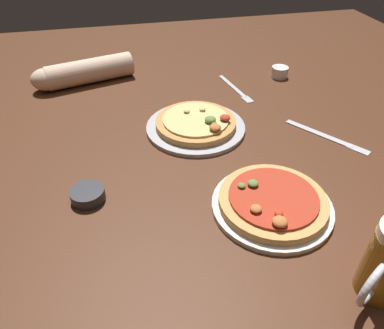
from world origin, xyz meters
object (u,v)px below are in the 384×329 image
(pizza_plate_far, at_px, (196,124))
(knife_right, at_px, (327,136))
(ramekin_butter, at_px, (88,195))
(diner_arm, at_px, (80,73))
(fork_left, at_px, (236,89))
(pizza_plate_near, at_px, (272,203))
(ramekin_sauce, at_px, (280,72))

(pizza_plate_far, distance_m, knife_right, 0.37)
(ramekin_butter, xyz_separation_m, diner_arm, (-0.02, 0.61, 0.03))
(ramekin_butter, height_order, diner_arm, diner_arm)
(pizza_plate_far, height_order, fork_left, pizza_plate_far)
(pizza_plate_near, relative_size, ramekin_butter, 3.43)
(pizza_plate_near, relative_size, diner_arm, 0.75)
(fork_left, bearing_deg, pizza_plate_far, -131.34)
(pizza_plate_near, bearing_deg, diner_arm, 119.43)
(pizza_plate_far, xyz_separation_m, ramekin_sauce, (0.38, 0.28, 0.00))
(pizza_plate_near, height_order, ramekin_butter, pizza_plate_near)
(pizza_plate_near, distance_m, pizza_plate_far, 0.36)
(ramekin_sauce, distance_m, diner_arm, 0.71)
(pizza_plate_near, relative_size, pizza_plate_far, 0.93)
(ramekin_butter, bearing_deg, pizza_plate_near, -16.84)
(pizza_plate_far, height_order, ramekin_sauce, pizza_plate_far)
(fork_left, relative_size, diner_arm, 0.63)
(pizza_plate_near, xyz_separation_m, ramekin_sauce, (0.29, 0.62, 0.00))
(pizza_plate_far, relative_size, knife_right, 1.33)
(ramekin_sauce, height_order, fork_left, ramekin_sauce)
(ramekin_butter, xyz_separation_m, fork_left, (0.49, 0.45, -0.01))
(fork_left, height_order, knife_right, same)
(pizza_plate_far, xyz_separation_m, diner_arm, (-0.32, 0.38, 0.02))
(pizza_plate_near, distance_m, ramekin_sauce, 0.69)
(diner_arm, bearing_deg, ramekin_sauce, -8.24)
(pizza_plate_near, height_order, diner_arm, diner_arm)
(ramekin_sauce, bearing_deg, pizza_plate_far, -143.64)
(ramekin_butter, xyz_separation_m, knife_right, (0.65, 0.11, -0.01))
(ramekin_sauce, xyz_separation_m, knife_right, (-0.03, -0.40, -0.02))
(pizza_plate_far, distance_m, fork_left, 0.29)
(pizza_plate_far, xyz_separation_m, fork_left, (0.19, 0.22, -0.01))
(fork_left, bearing_deg, knife_right, -65.26)
(ramekin_sauce, distance_m, ramekin_butter, 0.85)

